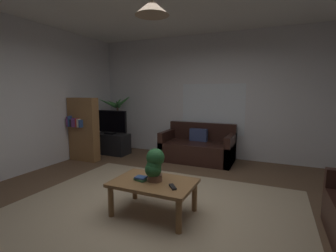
{
  "coord_description": "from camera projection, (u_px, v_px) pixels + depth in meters",
  "views": [
    {
      "loc": [
        1.38,
        -2.79,
        1.52
      ],
      "look_at": [
        0.0,
        0.3,
        1.05
      ],
      "focal_mm": 26.01,
      "sensor_mm": 36.0,
      "label": 1
    }
  ],
  "objects": [
    {
      "name": "pendant_lamp",
      "position": [
        152.0,
        7.0,
        2.73
      ],
      "size": [
        0.39,
        0.39,
        0.46
      ],
      "color": "black"
    },
    {
      "name": "bookshelf_corner",
      "position": [
        83.0,
        129.0,
        5.4
      ],
      "size": [
        0.7,
        0.31,
        1.4
      ],
      "color": "olive",
      "rests_on": "ground"
    },
    {
      "name": "remote_on_table_0",
      "position": [
        173.0,
        187.0,
        2.81
      ],
      "size": [
        0.14,
        0.16,
        0.02
      ],
      "primitive_type": "cube",
      "rotation": [
        0.0,
        0.0,
        3.83
      ],
      "color": "black",
      "rests_on": "coffee_table"
    },
    {
      "name": "couch_under_window",
      "position": [
        198.0,
        149.0,
        5.42
      ],
      "size": [
        1.56,
        0.83,
        0.82
      ],
      "color": "black",
      "rests_on": "ground"
    },
    {
      "name": "tv_stand",
      "position": [
        111.0,
        144.0,
        6.05
      ],
      "size": [
        0.9,
        0.44,
        0.5
      ],
      "primitive_type": "cube",
      "color": "black",
      "rests_on": "ground"
    },
    {
      "name": "book_on_table_1",
      "position": [
        141.0,
        177.0,
        3.04
      ],
      "size": [
        0.14,
        0.11,
        0.02
      ],
      "primitive_type": "cube",
      "rotation": [
        0.0,
        0.0,
        -0.02
      ],
      "color": "#2D4C8C",
      "rests_on": "coffee_table"
    },
    {
      "name": "coffee_table",
      "position": [
        154.0,
        186.0,
        3.03
      ],
      "size": [
        1.01,
        0.67,
        0.43
      ],
      "color": "olive",
      "rests_on": "ground"
    },
    {
      "name": "rug",
      "position": [
        152.0,
        212.0,
        3.11
      ],
      "size": [
        3.75,
        3.08,
        0.01
      ],
      "primitive_type": "cube",
      "color": "tan",
      "rests_on": "ground"
    },
    {
      "name": "potted_plant_on_table",
      "position": [
        154.0,
        165.0,
        3.0
      ],
      "size": [
        0.23,
        0.25,
        0.41
      ],
      "color": "brown",
      "rests_on": "coffee_table"
    },
    {
      "name": "tv",
      "position": [
        110.0,
        122.0,
        5.95
      ],
      "size": [
        0.95,
        0.16,
        0.58
      ],
      "color": "black",
      "rests_on": "tv_stand"
    },
    {
      "name": "window_pane",
      "position": [
        213.0,
        109.0,
        5.65
      ],
      "size": [
        1.46,
        0.01,
        1.17
      ],
      "primitive_type": "cube",
      "color": "white"
    },
    {
      "name": "wall_left",
      "position": [
        10.0,
        98.0,
        4.27
      ],
      "size": [
        0.06,
        5.6,
        2.84
      ],
      "primitive_type": "cube",
      "color": "silver",
      "rests_on": "ground"
    },
    {
      "name": "potted_palm_corner",
      "position": [
        118.0,
        125.0,
        6.41
      ],
      "size": [
        0.73,
        0.92,
        1.47
      ],
      "color": "#B77051",
      "rests_on": "ground"
    },
    {
      "name": "wall_back",
      "position": [
        212.0,
        97.0,
        5.65
      ],
      "size": [
        5.89,
        0.06,
        2.84
      ],
      "primitive_type": "cube",
      "color": "silver",
      "rests_on": "ground"
    },
    {
      "name": "book_on_table_0",
      "position": [
        140.0,
        179.0,
        3.04
      ],
      "size": [
        0.17,
        0.12,
        0.03
      ],
      "primitive_type": "cube",
      "rotation": [
        0.0,
        0.0,
        -0.27
      ],
      "color": "#387247",
      "rests_on": "coffee_table"
    },
    {
      "name": "floor",
      "position": [
        159.0,
        206.0,
        3.29
      ],
      "size": [
        5.77,
        5.6,
        0.02
      ],
      "primitive_type": "cube",
      "color": "brown",
      "rests_on": "ground"
    }
  ]
}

